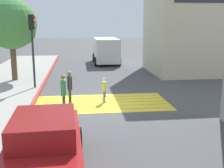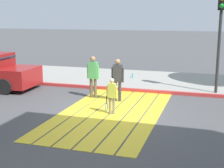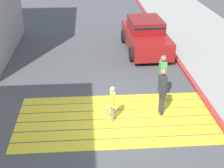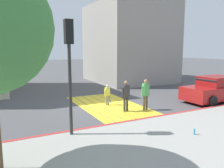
% 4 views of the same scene
% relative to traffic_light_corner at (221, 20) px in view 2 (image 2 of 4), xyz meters
% --- Properties ---
extents(ground_plane, '(120.00, 120.00, 0.00)m').
position_rel_traffic_light_corner_xyz_m(ground_plane, '(3.58, -3.35, -3.04)').
color(ground_plane, '#4C4C4F').
extents(crosswalk_stripes, '(6.40, 3.25, 0.01)m').
position_rel_traffic_light_corner_xyz_m(crosswalk_stripes, '(3.58, -3.35, -3.03)').
color(crosswalk_stripes, yellow).
rests_on(crosswalk_stripes, ground).
extents(sidewalk_west, '(4.80, 40.00, 0.12)m').
position_rel_traffic_light_corner_xyz_m(sidewalk_west, '(-2.02, -3.35, -2.98)').
color(sidewalk_west, '#9E9B93').
rests_on(sidewalk_west, ground).
extents(curb_painted, '(0.16, 40.00, 0.13)m').
position_rel_traffic_light_corner_xyz_m(curb_painted, '(0.33, -3.35, -2.97)').
color(curb_painted, '#BC3333').
rests_on(curb_painted, ground).
extents(traffic_light_corner, '(0.39, 0.28, 4.24)m').
position_rel_traffic_light_corner_xyz_m(traffic_light_corner, '(0.00, 0.00, 0.00)').
color(traffic_light_corner, '#2D2D2D').
rests_on(traffic_light_corner, ground).
extents(water_bottle, '(0.07, 0.07, 0.22)m').
position_rel_traffic_light_corner_xyz_m(water_bottle, '(-2.11, -4.01, -2.81)').
color(water_bottle, '#33A5BF').
rests_on(water_bottle, sidewalk_west).
extents(pedestrian_adult_lead, '(0.21, 0.49, 1.66)m').
position_rel_traffic_light_corner_xyz_m(pedestrian_adult_lead, '(1.84, -4.63, -2.07)').
color(pedestrian_adult_lead, brown).
rests_on(pedestrian_adult_lead, ground).
extents(pedestrian_adult_trailing, '(0.24, 0.48, 1.62)m').
position_rel_traffic_light_corner_xyz_m(pedestrian_adult_trailing, '(2.07, -3.56, -2.09)').
color(pedestrian_adult_trailing, '#333338').
rests_on(pedestrian_adult_trailing, ground).
extents(pedestrian_child_with_racket, '(0.28, 0.37, 1.21)m').
position_rel_traffic_light_corner_xyz_m(pedestrian_child_with_racket, '(3.71, -3.29, -2.36)').
color(pedestrian_child_with_racket, gray).
rests_on(pedestrian_child_with_racket, ground).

